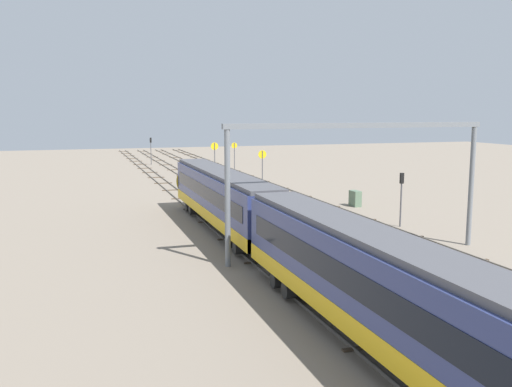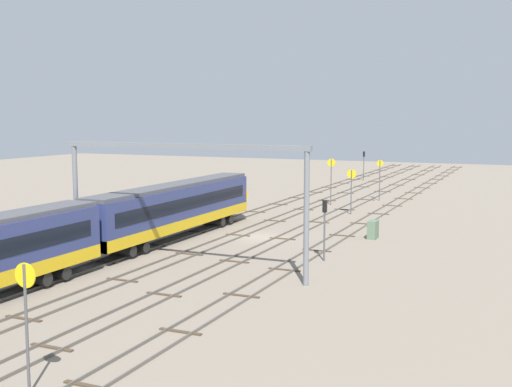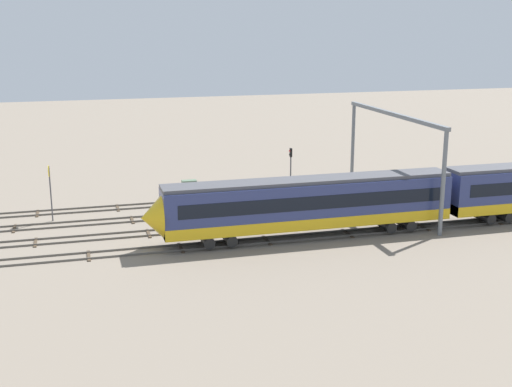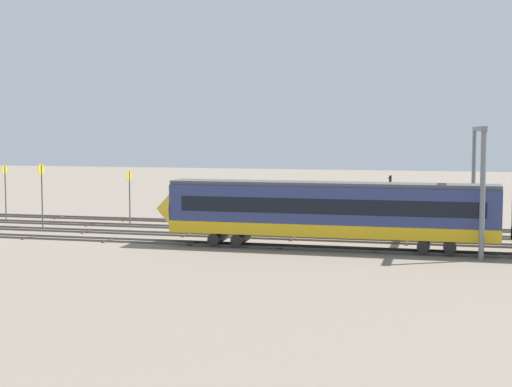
% 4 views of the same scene
% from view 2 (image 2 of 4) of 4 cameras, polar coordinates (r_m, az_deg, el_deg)
% --- Properties ---
extents(ground_plane, '(205.21, 205.21, 0.00)m').
position_cam_2_polar(ground_plane, '(58.68, 0.34, -3.88)').
color(ground_plane, gray).
extents(track_near_foreground, '(189.21, 2.40, 0.16)m').
position_cam_2_polar(track_near_foreground, '(56.42, 6.54, -4.28)').
color(track_near_foreground, '#59544C').
rests_on(track_near_foreground, ground).
extents(track_second_near, '(189.21, 2.40, 0.16)m').
position_cam_2_polar(track_second_near, '(57.85, 2.36, -3.96)').
color(track_second_near, '#59544C').
rests_on(track_second_near, ground).
extents(track_middle, '(189.21, 2.40, 0.16)m').
position_cam_2_polar(track_middle, '(59.57, -1.61, -3.65)').
color(track_middle, '#59544C').
rests_on(track_middle, ground).
extents(track_with_train, '(189.21, 2.40, 0.16)m').
position_cam_2_polar(track_with_train, '(61.55, -5.33, -3.34)').
color(track_with_train, '#59544C').
rests_on(track_with_train, ground).
extents(overhead_gantry, '(0.40, 18.94, 9.03)m').
position_cam_2_polar(overhead_gantry, '(45.04, -6.59, 1.55)').
color(overhead_gantry, slate).
rests_on(overhead_gantry, ground).
extents(speed_sign_near_foreground, '(0.14, 1.00, 5.27)m').
position_cam_2_polar(speed_sign_near_foreground, '(27.00, -19.59, -9.48)').
color(speed_sign_near_foreground, '#4C4C51').
rests_on(speed_sign_near_foreground, ground).
extents(speed_sign_mid_trackside, '(0.14, 1.02, 5.04)m').
position_cam_2_polar(speed_sign_mid_trackside, '(72.68, 8.40, 0.79)').
color(speed_sign_mid_trackside, '#4C4C51').
rests_on(speed_sign_mid_trackside, ground).
extents(speed_sign_far_trackside, '(0.14, 0.84, 5.28)m').
position_cam_2_polar(speed_sign_far_trackside, '(85.31, 10.85, 1.62)').
color(speed_sign_far_trackside, '#4C4C51').
rests_on(speed_sign_far_trackside, ground).
extents(speed_sign_distant_end, '(0.14, 0.99, 5.73)m').
position_cam_2_polar(speed_sign_distant_end, '(80.12, 6.64, 1.65)').
color(speed_sign_distant_end, '#4C4C51').
rests_on(speed_sign_distant_end, ground).
extents(signal_light_trackside_approach, '(0.31, 0.32, 4.95)m').
position_cam_2_polar(signal_light_trackside_approach, '(112.17, 9.48, 2.79)').
color(signal_light_trackside_approach, '#4C4C51').
rests_on(signal_light_trackside_approach, ground).
extents(signal_light_trackside_departure, '(0.31, 0.32, 4.62)m').
position_cam_2_polar(signal_light_trackside_departure, '(48.94, 6.07, -2.47)').
color(signal_light_trackside_departure, '#4C4C51').
rests_on(signal_light_trackside_departure, ground).
extents(relay_cabinet, '(1.50, 0.75, 1.62)m').
position_cam_2_polar(relay_cabinet, '(58.88, 10.26, -3.15)').
color(relay_cabinet, '#597259').
rests_on(relay_cabinet, ground).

